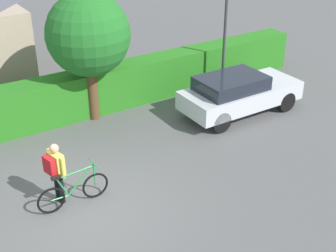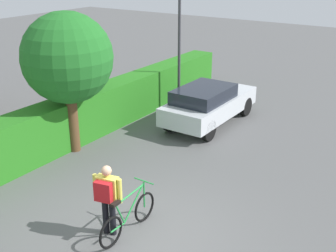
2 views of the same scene
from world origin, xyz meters
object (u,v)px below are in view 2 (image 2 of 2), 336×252
at_px(parked_car_near, 208,103).
at_px(bicycle, 128,217).
at_px(person_rider, 107,195).
at_px(tree_kerbside, 67,59).
at_px(street_lamp, 179,30).

bearing_deg(parked_car_near, bicycle, -165.41).
height_order(bicycle, person_rider, person_rider).
distance_m(parked_car_near, tree_kerbside, 5.03).
bearing_deg(street_lamp, bicycle, -155.22).
xyz_separation_m(parked_car_near, person_rider, (-6.60, -1.34, 0.20)).
distance_m(parked_car_near, street_lamp, 2.76).
xyz_separation_m(parked_car_near, bicycle, (-6.35, -1.65, -0.35)).
height_order(bicycle, street_lamp, street_lamp).
distance_m(bicycle, person_rider, 0.68).
bearing_deg(person_rider, bicycle, -50.28).
xyz_separation_m(parked_car_near, street_lamp, (0.59, 1.55, 2.20)).
distance_m(bicycle, tree_kerbside, 5.06).
relative_size(bicycle, street_lamp, 0.38).
relative_size(parked_car_near, street_lamp, 0.87).
xyz_separation_m(person_rider, street_lamp, (7.19, 2.89, 2.00)).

